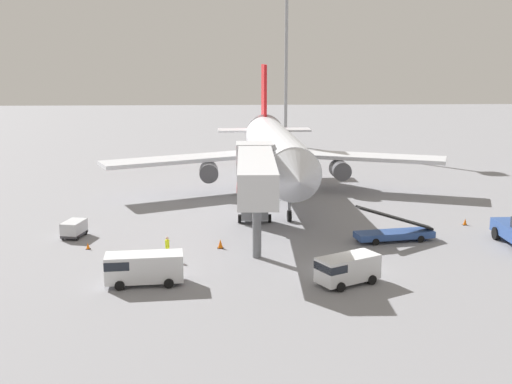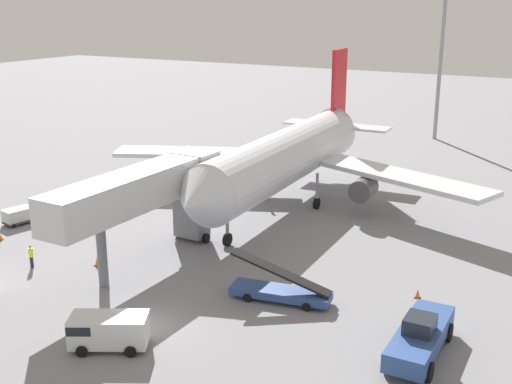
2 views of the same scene
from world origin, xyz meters
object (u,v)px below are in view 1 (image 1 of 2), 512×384
object	(u,v)px
airplane_at_gate	(276,150)
safety_cone_alpha	(88,246)
jet_bridge	(256,175)
apron_light_mast	(286,30)
service_van_near_right	(346,268)
safety_cone_bravo	(220,244)
safety_cone_charlie	(465,222)
belt_loader_truck	(394,232)
ground_crew_worker_foreground	(167,247)
baggage_cart_far_right	(74,228)
service_van_rear_left	(142,267)

from	to	relation	value
airplane_at_gate	safety_cone_alpha	xyz separation A→B (m)	(-16.91, -20.14, -4.79)
jet_bridge	apron_light_mast	size ratio (longest dim) A/B	0.61
service_van_near_right	safety_cone_bravo	xyz separation A→B (m)	(-8.90, 8.90, -0.79)
safety_cone_charlie	service_van_near_right	bearing A→B (deg)	-132.41
belt_loader_truck	safety_cone_charlie	size ratio (longest dim) A/B	11.16
safety_cone_alpha	safety_cone_charlie	xyz separation A→B (m)	(33.77, 6.21, 0.04)
jet_bridge	ground_crew_worker_foreground	size ratio (longest dim) A/B	9.61
safety_cone_alpha	safety_cone_charlie	size ratio (longest dim) A/B	0.87
belt_loader_truck	apron_light_mast	bearing A→B (deg)	94.36
jet_bridge	apron_light_mast	distance (m)	58.98
baggage_cart_far_right	safety_cone_alpha	world-z (taller)	baggage_cart_far_right
safety_cone_alpha	apron_light_mast	bearing A→B (deg)	70.19
belt_loader_truck	safety_cone_alpha	bearing A→B (deg)	-177.13
safety_cone_bravo	ground_crew_worker_foreground	bearing A→B (deg)	-147.01
service_van_near_right	safety_cone_bravo	world-z (taller)	service_van_near_right
service_van_rear_left	belt_loader_truck	bearing A→B (deg)	25.83
ground_crew_worker_foreground	apron_light_mast	size ratio (longest dim) A/B	0.06
service_van_rear_left	baggage_cart_far_right	distance (m)	14.26
belt_loader_truck	baggage_cart_far_right	distance (m)	27.85
airplane_at_gate	ground_crew_worker_foreground	bearing A→B (deg)	-113.74
baggage_cart_far_right	ground_crew_worker_foreground	distance (m)	10.87
belt_loader_truck	service_van_rear_left	xyz separation A→B (m)	(-20.26, -9.81, 0.50)
service_van_near_right	safety_cone_bravo	size ratio (longest dim) A/B	6.35
baggage_cart_far_right	ground_crew_worker_foreground	xyz separation A→B (m)	(8.74, -6.46, 0.15)
jet_bridge	apron_light_mast	xyz separation A→B (m)	(7.44, 56.88, 13.72)
ground_crew_worker_foreground	belt_loader_truck	bearing A→B (deg)	12.30
jet_bridge	safety_cone_charlie	world-z (taller)	jet_bridge
jet_bridge	service_van_near_right	xyz separation A→B (m)	(5.86, -11.58, -4.50)
belt_loader_truck	safety_cone_alpha	distance (m)	25.85
airplane_at_gate	service_van_near_right	size ratio (longest dim) A/B	8.13
airplane_at_gate	safety_cone_bravo	xyz separation A→B (m)	(-6.00, -20.32, -4.68)
apron_light_mast	service_van_rear_left	bearing A→B (deg)	-103.13
airplane_at_gate	safety_cone_charlie	xyz separation A→B (m)	(16.86, -13.93, -4.75)
apron_light_mast	safety_cone_charlie	bearing A→B (deg)	-76.89
jet_bridge	apron_light_mast	bearing A→B (deg)	82.55
service_van_rear_left	apron_light_mast	distance (m)	72.03
ground_crew_worker_foreground	safety_cone_alpha	xyz separation A→B (m)	(-6.80, 2.85, -0.68)
airplane_at_gate	safety_cone_bravo	distance (m)	21.70
airplane_at_gate	ground_crew_worker_foreground	size ratio (longest dim) A/B	21.98
service_van_rear_left	safety_cone_bravo	xyz separation A→B (m)	(5.36, 8.33, -0.89)
belt_loader_truck	safety_cone_alpha	size ratio (longest dim) A/B	12.81
jet_bridge	baggage_cart_far_right	world-z (taller)	jet_bridge
airplane_at_gate	service_van_near_right	distance (m)	29.62
service_van_near_right	safety_cone_charlie	xyz separation A→B (m)	(13.96, 15.28, -0.85)
airplane_at_gate	service_van_rear_left	world-z (taller)	airplane_at_gate
jet_bridge	service_van_near_right	bearing A→B (deg)	-63.14
jet_bridge	service_van_rear_left	xyz separation A→B (m)	(-8.40, -11.01, -4.40)
baggage_cart_far_right	safety_cone_charlie	xyz separation A→B (m)	(35.71, 2.60, -0.49)
safety_cone_charlie	airplane_at_gate	bearing A→B (deg)	140.44
safety_cone_charlie	apron_light_mast	bearing A→B (deg)	103.11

